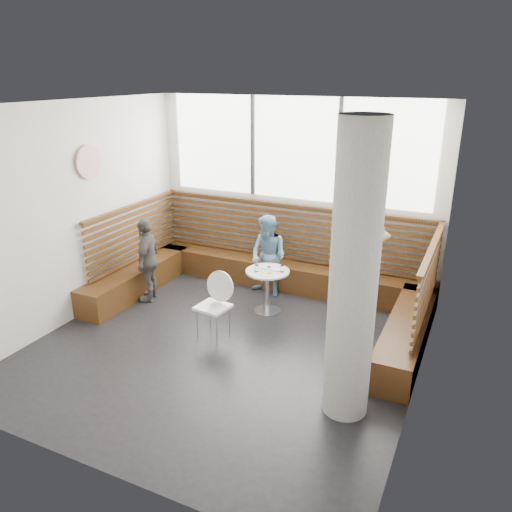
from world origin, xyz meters
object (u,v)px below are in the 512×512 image
at_px(adult_man, 365,276).
at_px(child_back, 268,256).
at_px(child_left, 148,260).
at_px(concrete_column, 354,277).
at_px(cafe_table, 267,282).
at_px(cafe_chair, 215,299).

relative_size(adult_man, child_back, 1.21).
bearing_deg(child_left, adult_man, 79.54).
relative_size(concrete_column, child_back, 2.33).
height_order(concrete_column, adult_man, concrete_column).
xyz_separation_m(child_back, child_left, (-1.69, -1.01, 0.01)).
distance_m(child_back, child_left, 1.97).
relative_size(concrete_column, adult_man, 1.93).
relative_size(concrete_column, cafe_table, 4.61).
bearing_deg(adult_man, concrete_column, -178.61).
bearing_deg(cafe_chair, concrete_column, -15.07).
xyz_separation_m(cafe_chair, adult_man, (1.84, 1.08, 0.28)).
height_order(cafe_chair, child_back, child_back).
xyz_separation_m(cafe_chair, child_back, (0.12, 1.58, 0.14)).
relative_size(cafe_table, cafe_chair, 0.75).
relative_size(child_back, child_left, 0.99).
relative_size(cafe_table, adult_man, 0.42).
distance_m(cafe_chair, child_back, 1.59).
height_order(cafe_chair, adult_man, adult_man).
distance_m(adult_man, child_left, 3.46).
bearing_deg(concrete_column, cafe_chair, 157.83).
bearing_deg(adult_man, cafe_table, 86.77).
bearing_deg(concrete_column, child_back, 129.52).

